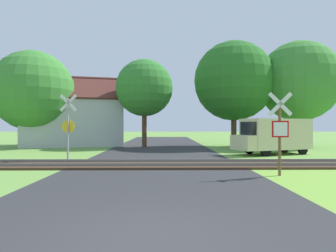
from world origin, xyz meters
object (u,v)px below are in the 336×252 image
at_px(crossing_sign_far, 68,124).
at_px(tree_center, 144,88).
at_px(house, 75,121).
at_px(tree_right, 234,81).
at_px(stop_sign_near, 280,129).
at_px(tree_left, 33,91).
at_px(tree_far, 299,81).
at_px(mail_truck, 274,135).

height_order(crossing_sign_far, tree_center, tree_center).
bearing_deg(house, tree_right, -22.02).
bearing_deg(tree_center, stop_sign_near, -67.85).
relative_size(tree_left, tree_center, 1.08).
distance_m(tree_far, tree_left, 22.28).
xyz_separation_m(tree_far, tree_center, (-13.06, 0.11, -0.57)).
bearing_deg(tree_center, house, 162.13).
bearing_deg(tree_right, stop_sign_near, -96.75).
relative_size(tree_center, mail_truck, 1.41).
relative_size(stop_sign_near, mail_truck, 0.58).
bearing_deg(tree_center, mail_truck, -37.24).
relative_size(stop_sign_near, tree_left, 0.38).
bearing_deg(tree_center, tree_right, 0.70).
xyz_separation_m(tree_far, tree_right, (-5.47, 0.20, 0.05)).
bearing_deg(mail_truck, tree_center, 31.88).
distance_m(house, tree_right, 14.60).
distance_m(stop_sign_near, tree_far, 16.47).
xyz_separation_m(stop_sign_near, mail_truck, (2.69, 7.92, -0.45)).
height_order(stop_sign_near, tree_far, tree_far).
relative_size(tree_far, tree_right, 1.00).
bearing_deg(stop_sign_near, house, -50.67).
relative_size(house, tree_center, 1.34).
xyz_separation_m(house, mail_truck, (15.04, -8.60, -1.00)).
height_order(tree_far, mail_truck, tree_far).
height_order(crossing_sign_far, house, house).
bearing_deg(house, tree_left, -153.46).
bearing_deg(stop_sign_near, tree_right, -94.22).
height_order(tree_far, tree_right, tree_right).
distance_m(tree_left, mail_truck, 19.15).
bearing_deg(house, mail_truck, -43.69).
xyz_separation_m(tree_right, tree_center, (-7.59, -0.09, -0.62)).
bearing_deg(tree_right, tree_left, -178.90).
height_order(house, tree_left, tree_left).
relative_size(tree_right, mail_truck, 1.71).
height_order(tree_left, tree_center, tree_left).
bearing_deg(stop_sign_near, tree_far, -114.13).
relative_size(tree_left, mail_truck, 1.53).
height_order(stop_sign_near, tree_center, tree_center).
bearing_deg(tree_far, mail_truck, -125.12).
distance_m(stop_sign_near, house, 20.63).
height_order(tree_far, tree_center, tree_far).
bearing_deg(tree_center, tree_far, -0.48).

